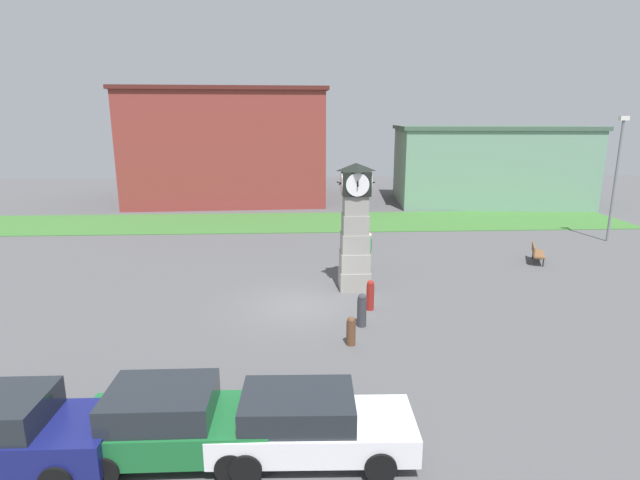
{
  "coord_description": "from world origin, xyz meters",
  "views": [
    {
      "loc": [
        -0.15,
        -17.89,
        6.95
      ],
      "look_at": [
        0.93,
        2.75,
        1.88
      ],
      "focal_mm": 28.0,
      "sensor_mm": 36.0,
      "label": 1
    }
  ],
  "objects": [
    {
      "name": "ground_plane",
      "position": [
        0.0,
        0.0,
        0.0
      ],
      "size": [
        84.8,
        84.8,
        0.0
      ],
      "primitive_type": "plane",
      "color": "#4C4C4F"
    },
    {
      "name": "clock_tower",
      "position": [
        2.31,
        1.87,
        2.51
      ],
      "size": [
        1.55,
        1.49,
        5.22
      ],
      "color": "gray",
      "rests_on": "ground_plane"
    },
    {
      "name": "bollard_near_tower",
      "position": [
        1.57,
        -3.5,
        0.48
      ],
      "size": [
        0.29,
        0.29,
        0.94
      ],
      "color": "brown",
      "rests_on": "ground_plane"
    },
    {
      "name": "bollard_mid_row",
      "position": [
        2.1,
        -2.07,
        0.59
      ],
      "size": [
        0.32,
        0.32,
        1.17
      ],
      "color": "#333338",
      "rests_on": "ground_plane"
    },
    {
      "name": "bollard_far_row",
      "position": [
        2.62,
        -0.58,
        0.58
      ],
      "size": [
        0.29,
        0.29,
        1.15
      ],
      "color": "maroon",
      "rests_on": "ground_plane"
    },
    {
      "name": "car_navy_sedan",
      "position": [
        -6.09,
        -8.76,
        0.81
      ],
      "size": [
        4.31,
        1.93,
        1.59
      ],
      "color": "navy",
      "rests_on": "ground_plane"
    },
    {
      "name": "car_near_tower",
      "position": [
        -2.75,
        -8.52,
        0.78
      ],
      "size": [
        3.97,
        2.0,
        1.53
      ],
      "color": "#19602D",
      "rests_on": "ground_plane"
    },
    {
      "name": "car_by_building",
      "position": [
        0.09,
        -8.69,
        0.73
      ],
      "size": [
        4.29,
        1.96,
        1.42
      ],
      "color": "silver",
      "rests_on": "ground_plane"
    },
    {
      "name": "bench",
      "position": [
        11.74,
        5.18,
        0.52
      ],
      "size": [
        1.1,
        1.68,
        0.9
      ],
      "color": "brown",
      "rests_on": "ground_plane"
    },
    {
      "name": "pedestrian_near_bench",
      "position": [
        3.31,
        4.51,
        1.01
      ],
      "size": [
        0.32,
        0.44,
        1.76
      ],
      "color": "#3F3F47",
      "rests_on": "ground_plane"
    },
    {
      "name": "street_lamp_near_road",
      "position": [
        17.95,
        9.29,
        4.03
      ],
      "size": [
        0.5,
        0.24,
        7.05
      ],
      "color": "slate",
      "rests_on": "ground_plane"
    },
    {
      "name": "warehouse_blue_far",
      "position": [
        -5.78,
        26.14,
        4.64
      ],
      "size": [
        16.66,
        12.83,
        9.27
      ],
      "color": "maroon",
      "rests_on": "ground_plane"
    },
    {
      "name": "storefront_low_left",
      "position": [
        15.89,
        22.92,
        3.17
      ],
      "size": [
        15.79,
        10.4,
        6.33
      ],
      "color": "gray",
      "rests_on": "ground_plane"
    },
    {
      "name": "grass_verge_far",
      "position": [
        -2.9,
        15.55,
        0.02
      ],
      "size": [
        50.88,
        6.6,
        0.04
      ],
      "primitive_type": "cube",
      "color": "#386B2D",
      "rests_on": "ground_plane"
    }
  ]
}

